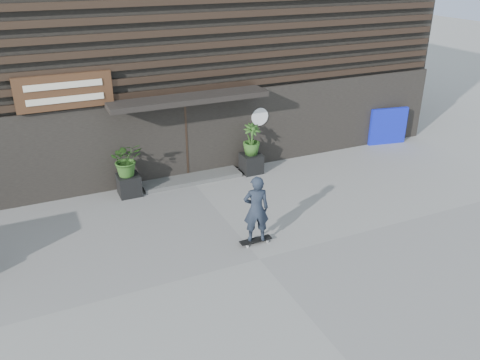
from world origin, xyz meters
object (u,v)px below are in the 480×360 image
blue_tarp (388,126)px  skateboarder (256,209)px  planter_pot_right (251,163)px  planter_pot_left (129,185)px

blue_tarp → skateboarder: size_ratio=0.81×
planter_pot_right → planter_pot_left: bearing=180.0°
blue_tarp → planter_pot_left: bearing=-168.5°
planter_pot_left → planter_pot_right: (3.80, 0.00, 0.00)m
planter_pot_right → blue_tarp: 5.53m
blue_tarp → skateboarder: (-7.20, -4.06, 0.24)m
planter_pot_left → skateboarder: skateboarder is taller
planter_pot_left → planter_pot_right: same height
planter_pot_right → blue_tarp: bearing=3.1°
blue_tarp → planter_pot_right: bearing=-167.2°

